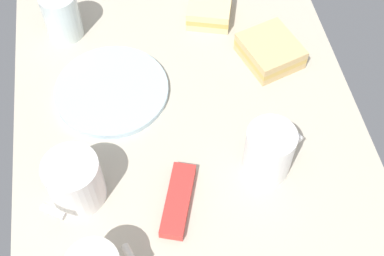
{
  "coord_description": "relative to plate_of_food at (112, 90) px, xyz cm",
  "views": [
    {
      "loc": [
        49.85,
        -8.63,
        80.64
      ],
      "look_at": [
        0.0,
        0.0,
        5.0
      ],
      "focal_mm": 48.19,
      "sensor_mm": 36.0,
      "label": 1
    }
  ],
  "objects": [
    {
      "name": "tabletop",
      "position": [
        12.8,
        13.42,
        -1.6
      ],
      "size": [
        90.0,
        64.0,
        2.0
      ],
      "primitive_type": "cube",
      "color": "#BCB29E",
      "rests_on": "ground"
    },
    {
      "name": "coffee_mug_spare",
      "position": [
        20.91,
        -7.22,
        4.35
      ],
      "size": [
        11.29,
        10.02,
        9.62
      ],
      "color": "white",
      "rests_on": "tabletop"
    },
    {
      "name": "plate_of_food",
      "position": [
        0.0,
        0.0,
        0.0
      ],
      "size": [
        21.81,
        21.81,
        1.2
      ],
      "color": "silver",
      "rests_on": "tabletop"
    },
    {
      "name": "snack_bar",
      "position": [
        25.31,
        8.92,
        0.4
      ],
      "size": [
        13.68,
        8.03,
        2.0
      ],
      "primitive_type": "cube",
      "rotation": [
        0.0,
        0.0,
        -0.34
      ],
      "color": "red",
      "rests_on": "tabletop"
    },
    {
      "name": "sandwich_side",
      "position": [
        -17.02,
        22.38,
        1.6
      ],
      "size": [
        12.01,
        11.36,
        4.4
      ],
      "color": "beige",
      "rests_on": "tabletop"
    },
    {
      "name": "glass_of_milk",
      "position": [
        -17.31,
        -8.06,
        3.96
      ],
      "size": [
        7.38,
        7.38,
        10.14
      ],
      "color": "silver",
      "rests_on": "tabletop"
    },
    {
      "name": "sandwich_main",
      "position": [
        -3.23,
        31.97,
        1.6
      ],
      "size": [
        13.73,
        13.01,
        4.4
      ],
      "color": "#DBB77A",
      "rests_on": "tabletop"
    },
    {
      "name": "coffee_mug_milky",
      "position": [
        21.04,
        25.0,
        4.68
      ],
      "size": [
        8.67,
        10.44,
        10.28
      ],
      "color": "white",
      "rests_on": "tabletop"
    }
  ]
}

